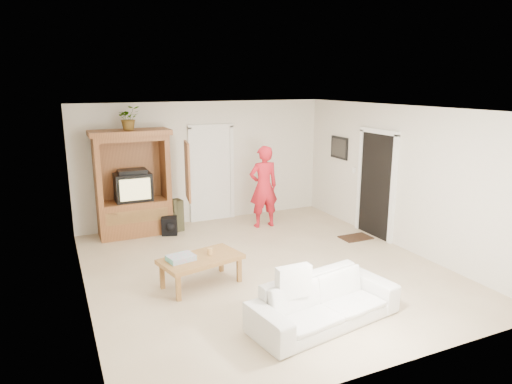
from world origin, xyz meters
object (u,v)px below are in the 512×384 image
armoire (134,190)px  coffee_table (201,261)px  man (264,187)px  sofa (325,302)px

armoire → coffee_table: bearing=-81.0°
armoire → man: bearing=-13.6°
armoire → sofa: 4.85m
man → coffee_table: 3.10m
man → coffee_table: size_ratio=1.31×
man → sofa: size_ratio=0.87×
sofa → coffee_table: size_ratio=1.51×
armoire → coffee_table: armoire is taller
coffee_table → man: bearing=33.7°
armoire → man: (2.55, -0.61, -0.05)m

